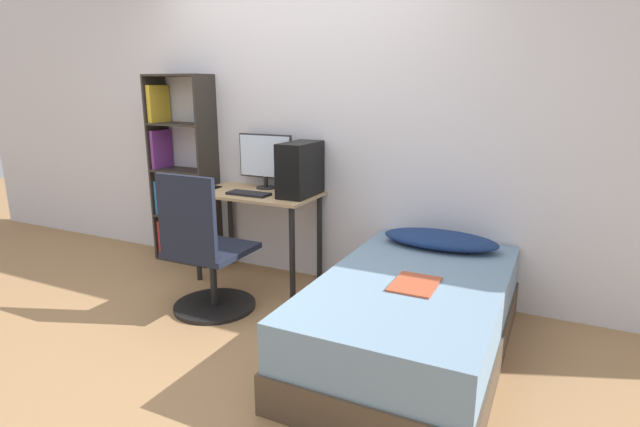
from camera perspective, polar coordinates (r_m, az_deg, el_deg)
ground_plane at (r=3.31m, az=-13.78°, el=-14.36°), size 14.00×14.00×0.00m
wall_back at (r=4.10m, az=-2.04°, el=9.85°), size 8.00×0.05×2.50m
desk at (r=4.06m, az=-7.14°, el=0.65°), size 0.99×0.56×0.74m
bookshelf at (r=4.71m, az=-15.99°, el=4.18°), size 0.58×0.28×1.67m
office_chair at (r=3.60m, az=-12.89°, el=-5.39°), size 0.59×0.59×1.02m
bed at (r=3.06m, az=10.46°, el=-11.57°), size 1.03×1.81×0.49m
pillow at (r=3.54m, az=13.55°, el=-2.91°), size 0.79×0.36×0.11m
magazine at (r=2.86m, az=10.78°, el=-7.94°), size 0.24×0.32×0.01m
monitor at (r=4.16m, az=-6.28°, el=6.26°), size 0.50×0.16×0.45m
keyboard at (r=3.95m, az=-8.16°, el=2.26°), size 0.34×0.14×0.02m
pc_tower at (r=3.85m, az=-2.27°, el=5.09°), size 0.21×0.42×0.41m
phone at (r=4.26m, az=-12.04°, el=2.90°), size 0.07×0.14×0.01m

